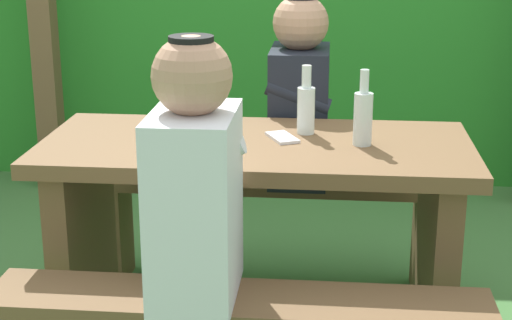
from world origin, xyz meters
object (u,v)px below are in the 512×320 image
(bottle_left, at_px, (306,107))
(cell_phone, at_px, (282,137))
(person_black_coat, at_px, (299,97))
(drinking_glass, at_px, (199,134))
(bottle_right, at_px, (363,116))
(picnic_table, at_px, (256,212))
(bench_far, at_px, (268,209))
(person_white_shirt, at_px, (195,181))

(bottle_left, relative_size, cell_phone, 1.66)
(person_black_coat, height_order, drinking_glass, person_black_coat)
(bottle_right, relative_size, cell_phone, 1.74)
(picnic_table, xyz_separation_m, bench_far, (0.00, 0.52, -0.18))
(person_black_coat, distance_m, cell_phone, 0.48)
(drinking_glass, bearing_deg, person_black_coat, 64.09)
(bench_far, relative_size, bottle_right, 5.73)
(person_black_coat, relative_size, bottle_left, 3.10)
(person_black_coat, height_order, cell_phone, person_black_coat)
(drinking_glass, bearing_deg, bench_far, 74.00)
(bottle_left, bearing_deg, person_white_shirt, -113.23)
(bottle_left, height_order, cell_phone, bottle_left)
(drinking_glass, height_order, cell_phone, drinking_glass)
(bench_far, bearing_deg, drinking_glass, -106.00)
(person_black_coat, bearing_deg, bottle_right, -66.71)
(picnic_table, bearing_deg, bench_far, 90.00)
(person_black_coat, relative_size, bottle_right, 2.95)
(drinking_glass, bearing_deg, person_white_shirt, -82.33)
(person_white_shirt, xyz_separation_m, cell_phone, (0.20, 0.55, -0.03))
(person_black_coat, distance_m, bottle_left, 0.40)
(bench_far, bearing_deg, person_black_coat, -1.61)
(bench_far, distance_m, drinking_glass, 0.78)
(person_white_shirt, bearing_deg, drinking_glass, 97.67)
(person_white_shirt, height_order, bottle_right, person_white_shirt)
(bench_far, relative_size, person_white_shirt, 1.95)
(person_white_shirt, xyz_separation_m, bottle_left, (0.27, 0.63, 0.06))
(picnic_table, xyz_separation_m, person_white_shirt, (-0.11, -0.51, 0.28))
(person_black_coat, bearing_deg, person_white_shirt, -102.72)
(bench_far, height_order, person_black_coat, person_black_coat)
(person_black_coat, distance_m, drinking_glass, 0.67)
(bench_far, height_order, cell_phone, cell_phone)
(person_black_coat, bearing_deg, cell_phone, -94.22)
(person_white_shirt, relative_size, drinking_glass, 8.52)
(person_white_shirt, relative_size, bottle_right, 2.95)
(picnic_table, bearing_deg, bottle_right, -0.96)
(bench_far, bearing_deg, bottle_left, -68.68)
(cell_phone, bearing_deg, drinking_glass, 179.95)
(drinking_glass, xyz_separation_m, cell_phone, (0.26, 0.12, -0.04))
(picnic_table, relative_size, bench_far, 1.00)
(picnic_table, relative_size, person_white_shirt, 1.95)
(person_white_shirt, xyz_separation_m, person_black_coat, (0.23, 1.03, 0.00))
(picnic_table, relative_size, bottle_right, 5.73)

